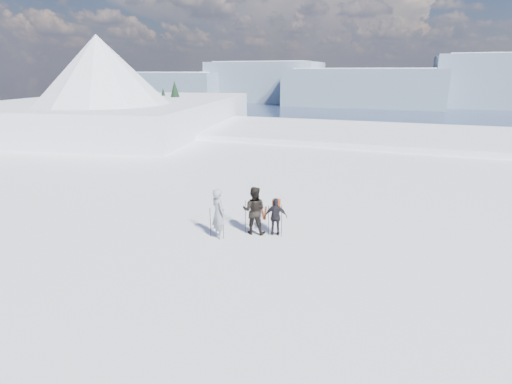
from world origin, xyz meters
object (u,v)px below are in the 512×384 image
skier_dark (254,210)px  skier_pack (276,217)px  skis_loose (264,213)px  skier_grey (218,213)px

skier_dark → skier_pack: size_ratio=1.27×
skier_dark → skis_loose: size_ratio=1.16×
skier_pack → skier_dark: bearing=-5.6°
skier_dark → skis_loose: bearing=-89.0°
skier_grey → skier_pack: 2.23m
skier_grey → skis_loose: (0.75, 3.18, -0.96)m
skier_grey → skis_loose: 3.40m
skier_dark → skis_loose: 2.55m
skier_dark → skier_pack: (0.86, 0.13, -0.20)m
skier_grey → skier_dark: 1.41m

